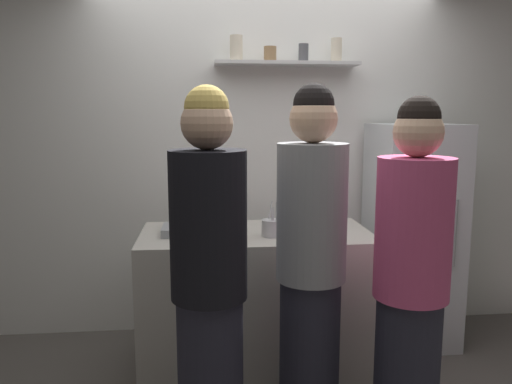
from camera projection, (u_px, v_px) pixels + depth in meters
The scene contains 11 objects.
back_wall_assembly at pixel (265, 158), 3.79m from camera, with size 4.80×0.32×2.60m.
refrigerator at pixel (412, 234), 3.59m from camera, with size 0.56×0.62×1.57m.
counter at pixel (256, 302), 3.17m from camera, with size 1.42×0.71×0.91m, color #B7B2A8.
baking_pan at pixel (191, 230), 3.05m from camera, with size 0.34×0.24×0.05m, color gray.
utensil_holder at pixel (271, 228), 2.98m from camera, with size 0.12×0.12×0.21m.
wine_bottle_pale_glass at pixel (226, 224), 2.81m from camera, with size 0.08×0.08×0.29m.
wine_bottle_amber_glass at pixel (241, 217), 2.94m from camera, with size 0.07×0.07×0.31m.
water_bottle_plastic at pixel (319, 205), 3.40m from camera, with size 0.09×0.09×0.25m.
person_blonde at pixel (209, 286), 2.23m from camera, with size 0.34×0.34×1.76m.
person_grey_hoodie at pixel (311, 268), 2.45m from camera, with size 0.34×0.34×1.78m.
person_pink_top at pixel (411, 287), 2.29m from camera, with size 0.34×0.34×1.71m.
Camera 1 is at (-0.45, -2.51, 1.63)m, focal length 35.22 mm.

